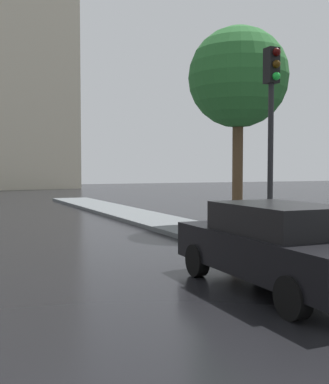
{
  "coord_description": "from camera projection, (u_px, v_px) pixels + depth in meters",
  "views": [
    {
      "loc": [
        -1.98,
        -0.41,
        2.03
      ],
      "look_at": [
        1.95,
        8.27,
        1.56
      ],
      "focal_mm": 44.66,
      "sensor_mm": 36.0,
      "label": 1
    }
  ],
  "objects": [
    {
      "name": "traffic_light",
      "position": [
        272.0,
        113.0,
        10.18
      ],
      "size": [
        0.26,
        0.39,
        4.45
      ],
      "color": "black",
      "rests_on": "sidewalk_strip"
    },
    {
      "name": "car_black_near_kerb",
      "position": [
        277.0,
        245.0,
        7.94
      ],
      "size": [
        1.85,
        4.31,
        1.44
      ],
      "rotation": [
        0.0,
        0.0,
        -0.02
      ],
      "color": "black",
      "rests_on": "ground"
    },
    {
      "name": "distant_tower",
      "position": [
        15.0,
        83.0,
        48.44
      ],
      "size": [
        11.56,
        10.23,
        27.3
      ],
      "color": "beige",
      "rests_on": "ground"
    },
    {
      "name": "street_tree_near",
      "position": [
        238.0,
        79.0,
        15.91
      ],
      "size": [
        3.34,
        3.34,
        6.74
      ],
      "color": "#4C3823",
      "rests_on": "ground"
    }
  ]
}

